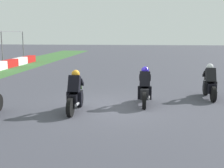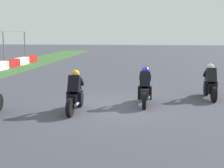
{
  "view_description": "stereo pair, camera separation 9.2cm",
  "coord_description": "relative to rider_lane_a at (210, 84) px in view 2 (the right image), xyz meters",
  "views": [
    {
      "loc": [
        -11.15,
        -1.2,
        2.82
      ],
      "look_at": [
        -0.03,
        0.0,
        0.9
      ],
      "focal_mm": 47.96,
      "sensor_mm": 36.0,
      "label": 1
    },
    {
      "loc": [
        -11.14,
        -1.29,
        2.82
      ],
      "look_at": [
        -0.03,
        0.0,
        0.9
      ],
      "focal_mm": 47.96,
      "sensor_mm": 36.0,
      "label": 2
    }
  ],
  "objects": [
    {
      "name": "rider_lane_c",
      "position": [
        -2.83,
        5.29,
        0.0
      ],
      "size": [
        2.04,
        0.54,
        1.51
      ],
      "rotation": [
        0.0,
        0.0,
        -0.02
      ],
      "color": "black",
      "rests_on": "ground_plane"
    },
    {
      "name": "ground_plane",
      "position": [
        -1.99,
        4.04,
        -0.62
      ],
      "size": [
        120.0,
        120.0,
        0.0
      ],
      "primitive_type": "plane",
      "color": "#40414B"
    },
    {
      "name": "rider_lane_b",
      "position": [
        -1.47,
        2.8,
        0.0
      ],
      "size": [
        2.04,
        0.54,
        1.51
      ],
      "rotation": [
        0.0,
        0.0,
        -0.01
      ],
      "color": "black",
      "rests_on": "ground_plane"
    },
    {
      "name": "rider_lane_a",
      "position": [
        0.0,
        0.0,
        0.0
      ],
      "size": [
        2.04,
        0.55,
        1.51
      ],
      "rotation": [
        0.0,
        0.0,
        0.03
      ],
      "color": "black",
      "rests_on": "ground_plane"
    }
  ]
}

